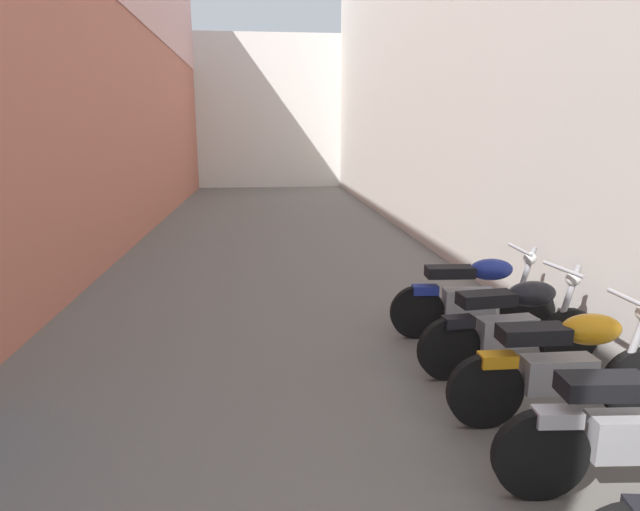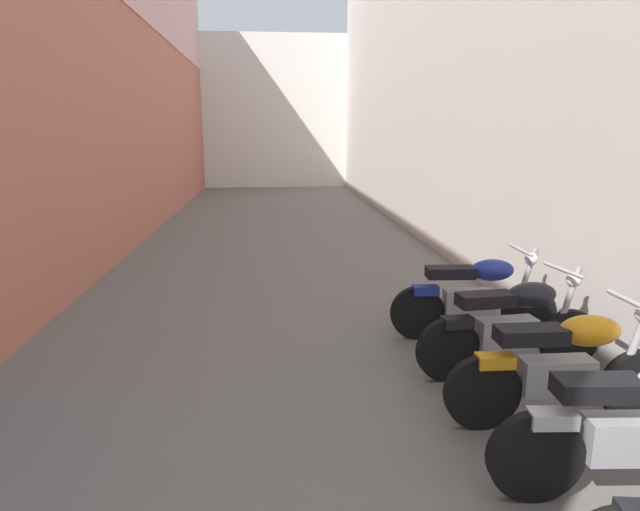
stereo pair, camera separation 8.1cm
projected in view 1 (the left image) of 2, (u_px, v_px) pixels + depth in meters
The scene contains 7 objects.
ground_plane at pixel (284, 275), 8.68m from camera, with size 40.57×40.57×0.00m, color #66635E.
building_left at pixel (95, 18), 9.32m from camera, with size 0.45×24.57×8.29m.
building_right at pixel (444, 48), 10.09m from camera, with size 0.45×24.57×7.57m.
building_far_end at pixel (269, 113), 22.81m from camera, with size 8.87×2.00×6.10m, color silver.
motorcycle_sixth at pixel (566, 364), 4.16m from camera, with size 1.85×0.58×1.04m.
motorcycle_seventh at pixel (513, 323), 5.05m from camera, with size 1.85×0.58×1.04m.
motorcycle_eighth at pixel (474, 294), 5.96m from camera, with size 1.85×0.58×1.04m.
Camera 1 is at (-0.31, 1.88, 2.25)m, focal length 30.24 mm.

